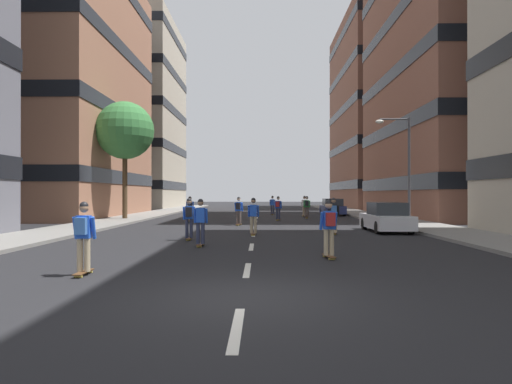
{
  "coord_description": "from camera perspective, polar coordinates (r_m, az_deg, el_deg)",
  "views": [
    {
      "loc": [
        0.36,
        -8.55,
        1.97
      ],
      "look_at": [
        0.0,
        22.86,
        2.09
      ],
      "focal_mm": 31.46,
      "sensor_mm": 36.0,
      "label": 1
    }
  ],
  "objects": [
    {
      "name": "skater_1",
      "position": [
        32.95,
        2.82,
        -1.87
      ],
      "size": [
        0.57,
        0.92,
        1.78
      ],
      "color": "brown",
      "rests_on": "ground_plane"
    },
    {
      "name": "sidewalk_left",
      "position": [
        38.19,
        -14.76,
        -3.06
      ],
      "size": [
        3.47,
        68.97,
        0.14
      ],
      "primitive_type": "cube",
      "color": "gray",
      "rests_on": "ground_plane"
    },
    {
      "name": "lane_markings",
      "position": [
        34.11,
        0.05,
        -3.51
      ],
      "size": [
        0.16,
        57.2,
        0.01
      ],
      "color": "silver",
      "rests_on": "ground_plane"
    },
    {
      "name": "skater_0",
      "position": [
        27.81,
        -2.22,
        -2.18
      ],
      "size": [
        0.56,
        0.92,
        1.78
      ],
      "color": "brown",
      "rests_on": "ground_plane"
    },
    {
      "name": "skater_2",
      "position": [
        36.03,
        6.49,
        -1.73
      ],
      "size": [
        0.56,
        0.92,
        1.78
      ],
      "color": "brown",
      "rests_on": "ground_plane"
    },
    {
      "name": "skater_6",
      "position": [
        13.8,
        9.27,
        -4.18
      ],
      "size": [
        0.56,
        0.92,
        1.78
      ],
      "color": "brown",
      "rests_on": "ground_plane"
    },
    {
      "name": "parked_car_mid",
      "position": [
        24.18,
        16.23,
        -3.21
      ],
      "size": [
        1.82,
        4.4,
        1.52
      ],
      "color": "silver",
      "rests_on": "ground_plane"
    },
    {
      "name": "skater_10",
      "position": [
        31.7,
        -8.4,
        -1.93
      ],
      "size": [
        0.56,
        0.92,
        1.78
      ],
      "color": "brown",
      "rests_on": "ground_plane"
    },
    {
      "name": "skater_7",
      "position": [
        16.85,
        -7.07,
        -3.56
      ],
      "size": [
        0.53,
        0.9,
        1.78
      ],
      "color": "brown",
      "rests_on": "ground_plane"
    },
    {
      "name": "parked_car_near",
      "position": [
        41.28,
        9.69,
        -1.97
      ],
      "size": [
        1.82,
        4.4,
        1.52
      ],
      "color": "navy",
      "rests_on": "ground_plane"
    },
    {
      "name": "skater_4",
      "position": [
        38.74,
        6.18,
        -1.67
      ],
      "size": [
        0.57,
        0.92,
        1.78
      ],
      "color": "brown",
      "rests_on": "ground_plane"
    },
    {
      "name": "skater_3",
      "position": [
        11.59,
        -21.1,
        -4.92
      ],
      "size": [
        0.53,
        0.9,
        1.78
      ],
      "color": "brown",
      "rests_on": "ground_plane"
    },
    {
      "name": "skater_8",
      "position": [
        41.71,
        2.11,
        -1.56
      ],
      "size": [
        0.55,
        0.91,
        1.78
      ],
      "color": "brown",
      "rests_on": "ground_plane"
    },
    {
      "name": "skater_5",
      "position": [
        19.2,
        -8.52,
        -3.06
      ],
      "size": [
        0.55,
        0.91,
        1.78
      ],
      "color": "brown",
      "rests_on": "ground_plane"
    },
    {
      "name": "ground_plane",
      "position": [
        33.69,
        0.04,
        -3.56
      ],
      "size": [
        150.48,
        150.48,
        0.0
      ],
      "primitive_type": "plane",
      "color": "black"
    },
    {
      "name": "skater_11",
      "position": [
        21.26,
        -0.34,
        -2.87
      ],
      "size": [
        0.54,
        0.91,
        1.78
      ],
      "color": "brown",
      "rests_on": "ground_plane"
    },
    {
      "name": "building_left_far",
      "position": [
        66.39,
        -17.66,
        9.22
      ],
      "size": [
        17.56,
        17.01,
        25.48
      ],
      "color": "#B2A893",
      "rests_on": "ground_plane"
    },
    {
      "name": "building_right_mid",
      "position": [
        45.79,
        27.83,
        18.19
      ],
      "size": [
        17.56,
        20.92,
        32.63
      ],
      "color": "brown",
      "rests_on": "ground_plane"
    },
    {
      "name": "streetlamp_right",
      "position": [
        28.95,
        18.2,
        4.09
      ],
      "size": [
        2.13,
        0.3,
        6.5
      ],
      "color": "#3F3F44",
      "rests_on": "sidewalk_right"
    },
    {
      "name": "building_right_far",
      "position": [
        66.2,
        18.36,
        9.38
      ],
      "size": [
        17.56,
        21.22,
        25.8
      ],
      "color": "brown",
      "rests_on": "ground_plane"
    },
    {
      "name": "sidewalk_right",
      "position": [
        38.0,
        15.02,
        -3.07
      ],
      "size": [
        3.47,
        68.97,
        0.14
      ],
      "primitive_type": "cube",
      "color": "gray",
      "rests_on": "ground_plane"
    },
    {
      "name": "skater_9",
      "position": [
        21.97,
        9.85,
        -2.7
      ],
      "size": [
        0.55,
        0.92,
        1.78
      ],
      "color": "brown",
      "rests_on": "ground_plane"
    },
    {
      "name": "street_tree_near",
      "position": [
        34.99,
        -16.33,
        7.47
      ],
      "size": [
        4.28,
        4.28,
        8.67
      ],
      "color": "#4C3823",
      "rests_on": "sidewalk_left"
    },
    {
      "name": "building_left_mid",
      "position": [
        44.74,
        -27.38,
        11.67
      ],
      "size": [
        17.56,
        19.39,
        22.13
      ],
      "color": "#9E6B51",
      "rests_on": "ground_plane"
    }
  ]
}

